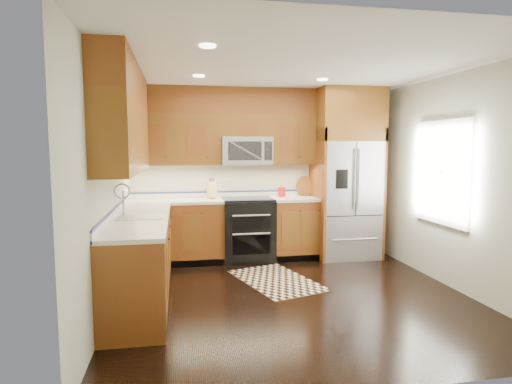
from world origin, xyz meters
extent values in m
plane|color=black|center=(0.00, 0.00, 0.00)|extent=(4.00, 4.00, 0.00)
cube|color=beige|center=(0.00, 2.00, 1.30)|extent=(4.00, 0.02, 2.60)
cube|color=beige|center=(-2.00, 0.00, 1.30)|extent=(0.02, 4.00, 2.60)
cube|color=beige|center=(2.00, 0.00, 1.30)|extent=(0.02, 4.00, 2.60)
cube|color=white|center=(1.98, 0.20, 1.40)|extent=(0.04, 1.10, 1.30)
cube|color=white|center=(1.97, 0.20, 1.40)|extent=(0.02, 0.95, 1.15)
cube|color=brown|center=(-1.31, 1.70, 0.45)|extent=(1.37, 0.60, 0.90)
cube|color=brown|center=(0.49, 1.70, 0.45)|extent=(0.72, 0.60, 0.90)
cube|color=brown|center=(-1.70, 0.20, 0.45)|extent=(0.60, 2.40, 0.90)
cube|color=silver|center=(-0.57, 1.70, 0.92)|extent=(2.85, 0.62, 0.04)
cube|color=silver|center=(-1.70, 0.20, 0.92)|extent=(0.62, 2.40, 0.04)
cube|color=brown|center=(-0.57, 1.83, 1.83)|extent=(2.85, 0.33, 0.75)
cube|color=brown|center=(-1.83, 0.20, 1.83)|extent=(0.33, 2.40, 0.75)
cube|color=brown|center=(-0.57, 1.83, 2.40)|extent=(2.85, 0.33, 0.40)
cube|color=brown|center=(-1.83, 0.20, 2.40)|extent=(0.33, 2.40, 0.40)
cube|color=black|center=(-0.25, 1.67, 0.46)|extent=(0.76, 0.64, 0.92)
cube|color=black|center=(-0.25, 1.67, 0.94)|extent=(0.76, 0.60, 0.02)
cube|color=black|center=(-0.25, 1.35, 0.62)|extent=(0.55, 0.01, 0.18)
cube|color=black|center=(-0.25, 1.35, 0.30)|extent=(0.55, 0.01, 0.28)
cylinder|color=#B2B2B7|center=(-0.25, 1.33, 0.74)|extent=(0.55, 0.02, 0.02)
cylinder|color=#B2B2B7|center=(-0.25, 1.33, 0.47)|extent=(0.55, 0.02, 0.02)
cube|color=#B2B2B7|center=(-0.25, 1.80, 1.66)|extent=(0.76, 0.40, 0.42)
cube|color=black|center=(-0.30, 1.60, 1.66)|extent=(0.50, 0.01, 0.28)
cube|color=#B2B2B7|center=(1.30, 1.63, 0.90)|extent=(0.90, 0.74, 1.80)
cube|color=black|center=(1.30, 1.26, 1.25)|extent=(0.01, 0.01, 1.08)
cube|color=black|center=(1.08, 1.25, 1.25)|extent=(0.18, 0.01, 0.28)
cube|color=brown|center=(0.83, 1.63, 1.00)|extent=(0.04, 0.74, 2.00)
cube|color=brown|center=(1.77, 1.63, 1.00)|extent=(0.04, 0.74, 2.00)
cube|color=brown|center=(1.30, 1.63, 2.20)|extent=(0.98, 0.74, 0.80)
cube|color=#B2B2B7|center=(-1.70, 0.20, 0.95)|extent=(0.50, 0.42, 0.02)
cylinder|color=#B2B2B7|center=(-1.90, 0.42, 1.08)|extent=(0.02, 0.02, 0.28)
torus|color=#B2B2B7|center=(-1.90, 0.34, 1.22)|extent=(0.18, 0.02, 0.18)
cube|color=black|center=(-0.06, 0.58, 0.01)|extent=(1.15, 1.50, 0.01)
cube|color=tan|center=(-0.78, 1.83, 1.06)|extent=(0.15, 0.18, 0.24)
cylinder|color=red|center=(0.31, 1.82, 1.02)|extent=(0.12, 0.12, 0.15)
cylinder|color=brown|center=(0.74, 1.94, 0.95)|extent=(0.38, 0.38, 0.02)
camera|label=1|loc=(-1.27, -4.64, 1.71)|focal=30.00mm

